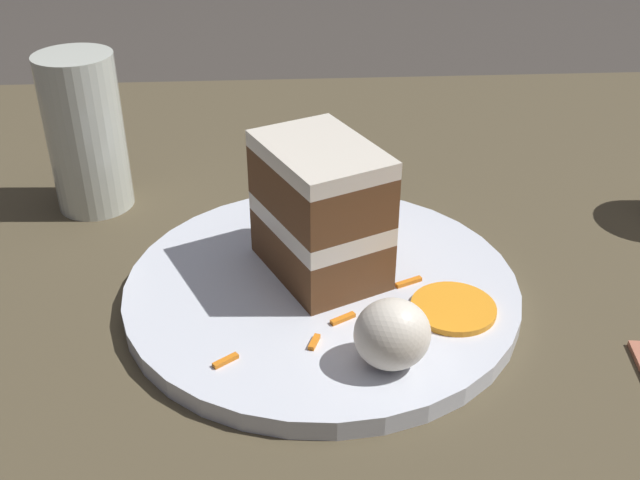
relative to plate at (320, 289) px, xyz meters
name	(u,v)px	position (x,y,z in m)	size (l,w,h in m)	color
ground_plane	(325,372)	(0.00, -0.04, -0.04)	(6.00, 6.00, 0.00)	#38332D
dining_table	(325,352)	(0.00, -0.04, -0.03)	(1.03, 1.06, 0.04)	#4C422D
plate	(320,289)	(0.00, 0.00, 0.00)	(0.29, 0.29, 0.01)	silver
cake_slice	(315,210)	(0.00, 0.02, 0.06)	(0.10, 0.12, 0.10)	brown
cream_dollop	(392,334)	(0.04, -0.09, 0.03)	(0.05, 0.04, 0.05)	silver
orange_garnish	(454,311)	(0.09, -0.05, 0.01)	(0.06, 0.06, 0.00)	orange
carrot_shreds_scatter	(337,282)	(0.01, 0.00, 0.01)	(0.15, 0.19, 0.00)	orange
drinking_glass	(87,143)	(-0.19, 0.16, 0.05)	(0.07, 0.07, 0.14)	beige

